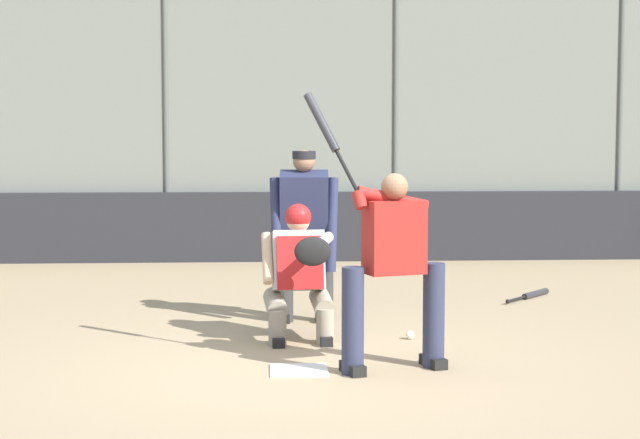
{
  "coord_description": "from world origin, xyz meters",
  "views": [
    {
      "loc": [
        0.27,
        7.85,
        1.82
      ],
      "look_at": [
        -0.21,
        -1.0,
        1.05
      ],
      "focal_mm": 60.0,
      "sensor_mm": 36.0,
      "label": 1
    }
  ],
  "objects_px": {
    "batter_at_plate": "(392,264)",
    "spare_bat_near_backstop": "(533,295)",
    "umpire_home": "(304,231)",
    "catcher_behind_plate": "(299,271)",
    "baseball_loose": "(410,335)"
  },
  "relations": [
    {
      "from": "umpire_home",
      "to": "baseball_loose",
      "type": "bearing_deg",
      "value": 138.18
    },
    {
      "from": "catcher_behind_plate",
      "to": "umpire_home",
      "type": "relative_size",
      "value": 0.73
    },
    {
      "from": "catcher_behind_plate",
      "to": "umpire_home",
      "type": "height_order",
      "value": "umpire_home"
    },
    {
      "from": "baseball_loose",
      "to": "umpire_home",
      "type": "bearing_deg",
      "value": -44.34
    },
    {
      "from": "spare_bat_near_backstop",
      "to": "catcher_behind_plate",
      "type": "bearing_deg",
      "value": 171.28
    },
    {
      "from": "batter_at_plate",
      "to": "spare_bat_near_backstop",
      "type": "distance_m",
      "value": 3.91
    },
    {
      "from": "batter_at_plate",
      "to": "baseball_loose",
      "type": "xyz_separation_m",
      "value": [
        -0.3,
        -1.16,
        -0.77
      ]
    },
    {
      "from": "umpire_home",
      "to": "baseball_loose",
      "type": "relative_size",
      "value": 21.74
    },
    {
      "from": "catcher_behind_plate",
      "to": "baseball_loose",
      "type": "distance_m",
      "value": 1.11
    },
    {
      "from": "catcher_behind_plate",
      "to": "baseball_loose",
      "type": "height_order",
      "value": "catcher_behind_plate"
    },
    {
      "from": "batter_at_plate",
      "to": "spare_bat_near_backstop",
      "type": "xyz_separation_m",
      "value": [
        -1.92,
        -3.32,
        -0.77
      ]
    },
    {
      "from": "batter_at_plate",
      "to": "umpire_home",
      "type": "height_order",
      "value": "batter_at_plate"
    },
    {
      "from": "baseball_loose",
      "to": "batter_at_plate",
      "type": "bearing_deg",
      "value": 75.55
    },
    {
      "from": "catcher_behind_plate",
      "to": "baseball_loose",
      "type": "bearing_deg",
      "value": 177.39
    },
    {
      "from": "spare_bat_near_backstop",
      "to": "batter_at_plate",
      "type": "bearing_deg",
      "value": -169.2
    }
  ]
}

